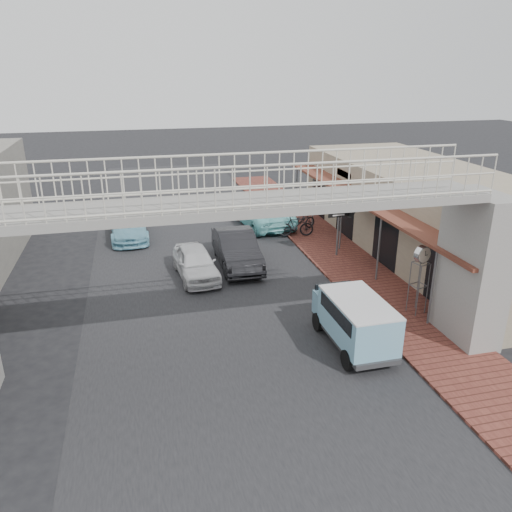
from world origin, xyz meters
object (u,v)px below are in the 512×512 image
white_hatchback (196,262)px  motorcycle_near (301,221)px  angkot_curb (262,213)px  motorcycle_far (296,226)px  angkot_far (129,226)px  arrow_sign (353,208)px  dark_sedan (237,249)px  street_clock (422,258)px  angkot_van (355,316)px

white_hatchback → motorcycle_near: (6.53, 5.03, -0.07)m
angkot_curb → motorcycle_far: size_ratio=2.78×
angkot_far → arrow_sign: (10.39, -5.33, 1.73)m
dark_sedan → motorcycle_far: dark_sedan is taller
angkot_curb → street_clock: (2.74, -12.10, 1.52)m
angkot_van → street_clock: 3.74m
dark_sedan → angkot_far: bearing=133.1°
angkot_van → arrow_sign: (3.37, 7.92, 1.29)m
dark_sedan → motorcycle_far: bearing=39.2°
motorcycle_near → street_clock: bearing=163.5°
angkot_van → street_clock: size_ratio=1.39×
angkot_van → street_clock: street_clock is taller
motorcycle_far → street_clock: size_ratio=0.73×
motorcycle_far → arrow_sign: (1.73, -3.15, 1.73)m
white_hatchback → motorcycle_far: white_hatchback is taller
motorcycle_far → street_clock: bearing=-162.2°
angkot_van → motorcycle_far: size_ratio=1.89×
angkot_curb → arrow_sign: 6.67m
angkot_curb → arrow_sign: bearing=111.0°
white_hatchback → angkot_far: bearing=109.5°
white_hatchback → street_clock: street_clock is taller
dark_sedan → arrow_sign: bearing=-0.1°
dark_sedan → street_clock: 8.53m
white_hatchback → motorcycle_near: white_hatchback is taller
dark_sedan → motorcycle_far: 4.94m
street_clock → motorcycle_near: bearing=79.5°
angkot_far → arrow_sign: bearing=-28.8°
motorcycle_far → arrow_sign: arrow_sign is taller
angkot_curb → angkot_van: size_ratio=1.47×
arrow_sign → white_hatchback: bearing=-179.0°
street_clock → angkot_van: bearing=-169.3°
angkot_curb → angkot_far: (-7.48, -0.43, -0.06)m
motorcycle_near → white_hatchback: bearing=106.2°
angkot_van → dark_sedan: bearing=105.0°
angkot_curb → arrow_sign: size_ratio=1.85×
angkot_van → motorcycle_near: 12.30m
dark_sedan → angkot_curb: (2.69, 5.68, -0.06)m
motorcycle_near → dark_sedan: bearing=110.7°
motorcycle_far → arrow_sign: size_ratio=0.67×
motorcycle_near → street_clock: size_ratio=0.73×
angkot_curb → angkot_van: angkot_van is taller
motorcycle_near → street_clock: 10.67m
angkot_van → street_clock: bearing=25.6°
angkot_curb → arrow_sign: arrow_sign is taller
angkot_van → motorcycle_far: (1.63, 11.07, -0.44)m
white_hatchback → arrow_sign: 7.85m
dark_sedan → street_clock: bearing=-49.1°
angkot_far → arrow_sign: 11.80m
dark_sedan → arrow_sign: arrow_sign is taller
white_hatchback → angkot_curb: 8.13m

